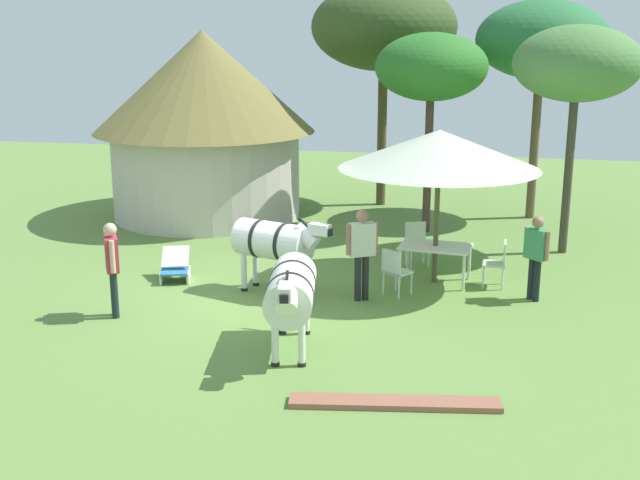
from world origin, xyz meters
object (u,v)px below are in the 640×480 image
at_px(acacia_tree_right_background, 431,68).
at_px(patio_dining_table, 435,250).
at_px(standing_watcher, 112,261).
at_px(thatched_hut, 205,118).
at_px(zebra_by_umbrella, 291,291).
at_px(guest_behind_table, 536,250).
at_px(acacia_tree_left_background, 542,40).
at_px(patio_chair_near_lawn, 499,261).
at_px(zebra_nearest_camera, 276,242).
at_px(patio_chair_west_end, 417,241).
at_px(striped_lounge_chair, 175,268).
at_px(shade_umbrella, 439,149).
at_px(acacia_tree_far_lawn, 577,65).
at_px(guest_beside_umbrella, 362,246).
at_px(acacia_tree_behind_hut, 384,27).
at_px(patio_chair_east_end, 395,269).

bearing_deg(acacia_tree_right_background, patio_dining_table, -82.97).
height_order(patio_dining_table, standing_watcher, standing_watcher).
relative_size(thatched_hut, zebra_by_umbrella, 2.42).
distance_m(guest_behind_table, acacia_tree_left_background, 7.71).
bearing_deg(standing_watcher, patio_chair_near_lawn, 85.81).
height_order(patio_dining_table, zebra_nearest_camera, zebra_nearest_camera).
distance_m(patio_chair_west_end, acacia_tree_right_background, 4.50).
distance_m(patio_chair_west_end, striped_lounge_chair, 5.02).
height_order(shade_umbrella, guest_behind_table, shade_umbrella).
bearing_deg(acacia_tree_far_lawn, zebra_nearest_camera, -143.49).
bearing_deg(patio_dining_table, guest_beside_umbrella, -131.97).
relative_size(zebra_nearest_camera, acacia_tree_left_background, 0.37).
bearing_deg(zebra_by_umbrella, acacia_tree_behind_hut, -99.48).
height_order(thatched_hut, acacia_tree_right_background, thatched_hut).
height_order(patio_chair_near_lawn, standing_watcher, standing_watcher).
relative_size(patio_dining_table, zebra_by_umbrella, 0.61).
height_order(patio_chair_east_end, acacia_tree_far_lawn, acacia_tree_far_lawn).
xyz_separation_m(thatched_hut, striped_lounge_chair, (1.30, -5.52, -2.34)).
bearing_deg(acacia_tree_right_background, acacia_tree_left_background, 38.54).
xyz_separation_m(patio_chair_east_end, acacia_tree_behind_hut, (-1.34, 7.92, 4.33)).
relative_size(shade_umbrella, guest_beside_umbrella, 2.25).
distance_m(thatched_hut, acacia_tree_behind_hut, 5.40).
bearing_deg(patio_chair_east_end, zebra_nearest_camera, -138.79).
xyz_separation_m(patio_chair_west_end, striped_lounge_chair, (-4.56, -2.07, -0.27)).
bearing_deg(zebra_by_umbrella, patio_chair_east_end, -123.05).
height_order(patio_chair_near_lawn, zebra_nearest_camera, zebra_nearest_camera).
height_order(shade_umbrella, acacia_tree_behind_hut, acacia_tree_behind_hut).
height_order(standing_watcher, acacia_tree_far_lawn, acacia_tree_far_lawn).
bearing_deg(zebra_nearest_camera, acacia_tree_right_background, 174.63).
bearing_deg(acacia_tree_behind_hut, shade_umbrella, -73.78).
bearing_deg(zebra_by_umbrella, acacia_tree_left_background, -121.60).
bearing_deg(zebra_by_umbrella, guest_beside_umbrella, -114.86).
xyz_separation_m(thatched_hut, zebra_by_umbrella, (4.41, -8.51, -1.62)).
bearing_deg(shade_umbrella, patio_chair_east_end, -123.41).
relative_size(patio_dining_table, zebra_nearest_camera, 0.71).
height_order(patio_chair_east_end, zebra_by_umbrella, zebra_by_umbrella).
relative_size(thatched_hut, acacia_tree_behind_hut, 0.95).
distance_m(patio_dining_table, guest_beside_umbrella, 1.88).
height_order(guest_behind_table, standing_watcher, standing_watcher).
bearing_deg(patio_dining_table, thatched_hut, 144.14).
bearing_deg(guest_behind_table, acacia_tree_right_background, -20.76).
distance_m(patio_chair_near_lawn, zebra_by_umbrella, 5.02).
height_order(patio_chair_west_end, striped_lounge_chair, patio_chair_west_end).
distance_m(zebra_nearest_camera, acacia_tree_far_lawn, 7.51).
height_order(patio_dining_table, patio_chair_east_end, patio_chair_east_end).
distance_m(patio_dining_table, acacia_tree_left_background, 7.52).
height_order(striped_lounge_chair, acacia_tree_left_background, acacia_tree_left_background).
distance_m(patio_chair_east_end, zebra_by_umbrella, 3.21).
relative_size(shade_umbrella, patio_chair_near_lawn, 4.26).
height_order(standing_watcher, acacia_tree_left_background, acacia_tree_left_background).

